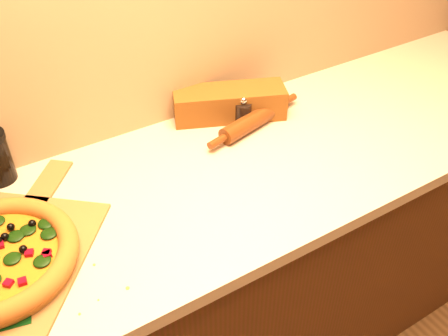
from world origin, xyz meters
The scene contains 6 objects.
cabinet centered at (0.00, 1.43, 0.43)m, with size 2.80×0.65×0.86m, color #472B0F.
countertop centered at (0.00, 1.43, 0.88)m, with size 2.84×0.68×0.04m, color beige.
pizza_peel centered at (-0.54, 1.43, 0.90)m, with size 0.60×0.61×0.01m.
pepper_grinder centered at (0.25, 1.60, 0.94)m, with size 0.05×0.05×0.10m.
rolling_pin centered at (0.28, 1.57, 0.93)m, with size 0.39×0.12×0.05m.
bread_bag centered at (0.24, 1.67, 0.95)m, with size 0.36×0.12×0.10m, color #613212.
Camera 1 is at (-0.51, 0.49, 1.79)m, focal length 40.00 mm.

